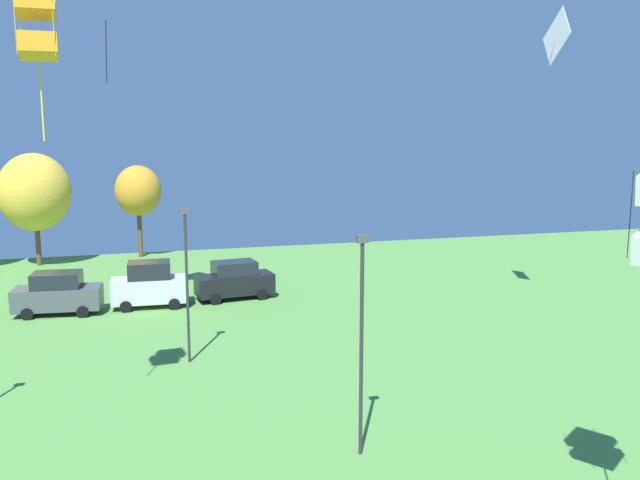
% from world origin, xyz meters
% --- Properties ---
extents(kite_flying_3, '(1.18, 1.27, 4.34)m').
position_xyz_m(kite_flying_3, '(-6.45, 26.05, 13.12)').
color(kite_flying_3, orange).
extents(kite_flying_5, '(0.64, 3.02, 3.01)m').
position_xyz_m(kite_flying_5, '(17.55, 35.67, 14.80)').
color(kite_flying_5, white).
extents(parked_car_leftmost, '(4.76, 2.43, 2.34)m').
position_xyz_m(parked_car_leftmost, '(-8.19, 42.46, 1.16)').
color(parked_car_leftmost, '#4C5156').
rests_on(parked_car_leftmost, ground).
extents(parked_car_second_from_left, '(4.33, 2.18, 2.63)m').
position_xyz_m(parked_car_second_from_left, '(-3.28, 42.67, 1.28)').
color(parked_car_second_from_left, silver).
rests_on(parked_car_second_from_left, ground).
extents(parked_car_third_from_left, '(4.75, 2.45, 2.27)m').
position_xyz_m(parked_car_third_from_left, '(1.64, 43.21, 1.13)').
color(parked_car_third_from_left, black).
rests_on(parked_car_third_from_left, ground).
extents(light_post_0, '(0.36, 0.20, 6.77)m').
position_xyz_m(light_post_0, '(-1.89, 32.83, 3.79)').
color(light_post_0, '#2D2D33').
rests_on(light_post_0, ground).
extents(light_post_3, '(0.36, 0.20, 7.01)m').
position_xyz_m(light_post_3, '(2.62, 22.85, 3.91)').
color(light_post_3, '#2D2D33').
rests_on(light_post_3, ground).
extents(treeline_tree_2, '(5.16, 5.16, 8.27)m').
position_xyz_m(treeline_tree_2, '(-10.90, 56.86, 5.42)').
color(treeline_tree_2, brown).
rests_on(treeline_tree_2, ground).
extents(treeline_tree_3, '(3.54, 3.54, 7.18)m').
position_xyz_m(treeline_tree_3, '(-3.60, 58.21, 5.20)').
color(treeline_tree_3, brown).
rests_on(treeline_tree_3, ground).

